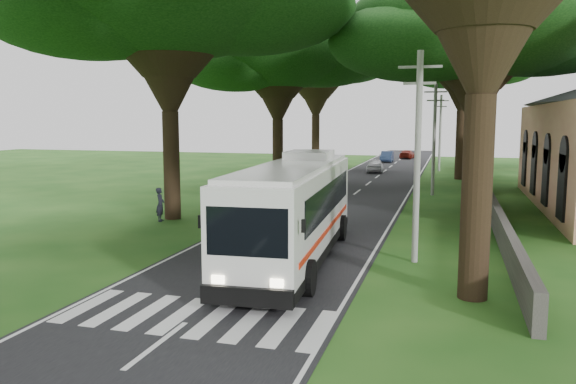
% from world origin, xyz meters
% --- Properties ---
extents(ground, '(140.00, 140.00, 0.00)m').
position_xyz_m(ground, '(0.00, 0.00, 0.00)').
color(ground, '#1B4A15').
rests_on(ground, ground).
extents(road, '(8.00, 120.00, 0.04)m').
position_xyz_m(road, '(0.00, 25.00, 0.01)').
color(road, black).
rests_on(road, ground).
extents(crosswalk, '(8.00, 3.00, 0.01)m').
position_xyz_m(crosswalk, '(0.00, -2.00, 0.00)').
color(crosswalk, silver).
rests_on(crosswalk, ground).
extents(property_wall, '(0.35, 50.00, 1.20)m').
position_xyz_m(property_wall, '(9.00, 24.00, 0.60)').
color(property_wall, '#383533').
rests_on(property_wall, ground).
extents(pole_near, '(1.60, 0.24, 8.00)m').
position_xyz_m(pole_near, '(5.50, 6.00, 4.18)').
color(pole_near, gray).
rests_on(pole_near, ground).
extents(pole_mid, '(1.60, 0.24, 8.00)m').
position_xyz_m(pole_mid, '(5.50, 26.00, 4.18)').
color(pole_mid, gray).
rests_on(pole_mid, ground).
extents(pole_far, '(1.60, 0.24, 8.00)m').
position_xyz_m(pole_far, '(5.50, 46.00, 4.18)').
color(pole_far, gray).
rests_on(pole_far, ground).
extents(tree_l_midb, '(14.96, 14.96, 14.25)m').
position_xyz_m(tree_l_midb, '(-7.50, 30.00, 10.98)').
color(tree_l_midb, black).
rests_on(tree_l_midb, ground).
extents(tree_l_far, '(13.85, 13.85, 15.20)m').
position_xyz_m(tree_l_far, '(-8.50, 48.00, 12.11)').
color(tree_l_far, black).
rests_on(tree_l_far, ground).
extents(tree_r_mida, '(15.46, 15.46, 14.30)m').
position_xyz_m(tree_r_mida, '(8.00, 20.00, 10.94)').
color(tree_r_mida, black).
rests_on(tree_r_mida, ground).
extents(tree_r_midb, '(16.29, 16.29, 16.30)m').
position_xyz_m(tree_r_midb, '(7.50, 38.00, 12.75)').
color(tree_r_midb, black).
rests_on(tree_r_midb, ground).
extents(tree_r_far, '(13.15, 13.15, 14.96)m').
position_xyz_m(tree_r_far, '(8.50, 56.00, 11.98)').
color(tree_r_far, black).
rests_on(tree_r_far, ground).
extents(coach_bus, '(3.65, 12.97, 3.78)m').
position_xyz_m(coach_bus, '(0.98, 4.97, 2.03)').
color(coach_bus, silver).
rests_on(coach_bus, ground).
extents(distant_car_a, '(1.97, 4.26, 1.41)m').
position_xyz_m(distant_car_a, '(-0.80, 42.44, 0.74)').
color(distant_car_a, silver).
rests_on(distant_car_a, road).
extents(distant_car_b, '(1.53, 4.18, 1.37)m').
position_xyz_m(distant_car_b, '(-1.22, 57.00, 0.71)').
color(distant_car_b, navy).
rests_on(distant_car_b, road).
extents(distant_car_c, '(2.13, 4.24, 1.18)m').
position_xyz_m(distant_car_c, '(0.80, 64.17, 0.62)').
color(distant_car_c, maroon).
rests_on(distant_car_c, road).
extents(pedestrian, '(0.61, 0.76, 1.83)m').
position_xyz_m(pedestrian, '(-8.26, 11.09, 0.91)').
color(pedestrian, black).
rests_on(pedestrian, ground).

